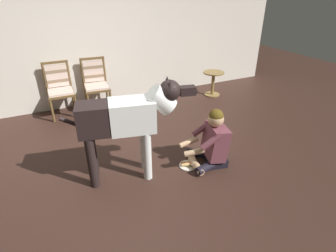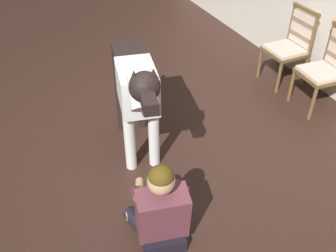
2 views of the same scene
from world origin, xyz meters
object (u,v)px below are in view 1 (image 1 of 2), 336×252
(dining_chair_left_of_pair, at_px, (59,87))
(round_side_table, at_px, (213,81))
(hot_dog_on_plate, at_px, (188,164))
(large_dog, at_px, (127,119))
(dining_chair_right_of_pair, at_px, (95,82))
(person_sitting_on_floor, at_px, (211,142))

(dining_chair_left_of_pair, height_order, round_side_table, dining_chair_left_of_pair)
(hot_dog_on_plate, bearing_deg, dining_chair_left_of_pair, 117.81)
(large_dog, relative_size, round_side_table, 2.93)
(large_dog, height_order, round_side_table, large_dog)
(dining_chair_right_of_pair, distance_m, large_dog, 2.36)
(dining_chair_left_of_pair, bearing_deg, large_dog, -76.50)
(large_dog, distance_m, round_side_table, 3.23)
(dining_chair_left_of_pair, bearing_deg, hot_dog_on_plate, -62.19)
(dining_chair_left_of_pair, xyz_separation_m, hot_dog_on_plate, (1.32, -2.50, -0.52))
(dining_chair_right_of_pair, xyz_separation_m, large_dog, (-0.10, -2.34, 0.27))
(dining_chair_left_of_pair, bearing_deg, round_side_table, -7.50)
(dining_chair_left_of_pair, xyz_separation_m, large_dog, (0.56, -2.34, 0.27))
(dining_chair_right_of_pair, bearing_deg, large_dog, -92.37)
(hot_dog_on_plate, bearing_deg, dining_chair_right_of_pair, 104.81)
(large_dog, bearing_deg, dining_chair_left_of_pair, 103.50)
(round_side_table, bearing_deg, person_sitting_on_floor, -124.42)
(dining_chair_left_of_pair, relative_size, dining_chair_right_of_pair, 1.00)
(dining_chair_right_of_pair, height_order, round_side_table, dining_chair_right_of_pair)
(dining_chair_left_of_pair, relative_size, round_side_table, 1.85)
(person_sitting_on_floor, bearing_deg, hot_dog_on_plate, 167.85)
(dining_chair_right_of_pair, bearing_deg, round_side_table, -9.48)
(dining_chair_right_of_pair, bearing_deg, person_sitting_on_floor, -69.32)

